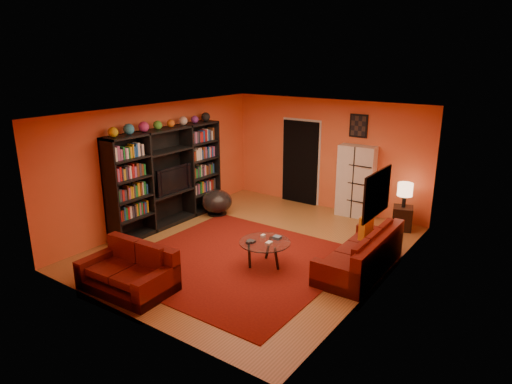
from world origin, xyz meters
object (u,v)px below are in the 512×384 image
Objects in this scene: loveseat at (131,271)px; bowl_chair at (217,202)px; sofa at (364,256)px; tv at (171,179)px; table_lamp at (405,190)px; entertainment_unit at (168,177)px; side_table at (402,218)px; coffee_table at (265,244)px; storage_cabinet at (356,181)px.

loveseat reaches higher than bowl_chair.
tv is at bearing -178.15° from sofa.
entertainment_unit is at bearing -148.98° from table_lamp.
tv is at bearing 46.82° from entertainment_unit.
sofa is at bearing -87.43° from table_lamp.
entertainment_unit is 5.09m from side_table.
bowl_chair is at bearing -157.87° from table_lamp.
coffee_table is at bearing -33.16° from bowl_chair.
side_table is at bearing 66.04° from coffee_table.
table_lamp is (0.00, 0.00, 0.62)m from side_table.
entertainment_unit reaches higher than bowl_chair.
table_lamp is at bearing 66.04° from coffee_table.
sofa is (4.41, 0.27, -0.76)m from entertainment_unit.
tv reaches higher than side_table.
coffee_table is (-1.50, -0.82, 0.12)m from sofa.
entertainment_unit is at bearing 136.82° from tv.
tv reaches higher than coffee_table.
entertainment_unit is at bearing -148.98° from side_table.
entertainment_unit is 3.34× the size of coffee_table.
storage_cabinet is at bearing -18.97° from loveseat.
loveseat is at bearing -137.11° from sofa.
loveseat is 3.01× the size of side_table.
side_table is at bearing -31.08° from loveseat.
loveseat is 2.89× the size of table_lamp.
coffee_table is 3.46m from table_lamp.
side_table is (2.69, 5.01, -0.04)m from loveseat.
coffee_table is at bearing -152.29° from sofa.
storage_cabinet reaches higher than tv.
tv is 0.48× the size of sofa.
side_table is (4.31, 2.59, -0.80)m from entertainment_unit.
tv is at bearing 168.12° from coffee_table.
side_table is (-0.10, 2.32, -0.04)m from sofa.
tv is 1.28m from bowl_chair.
tv is 2.98m from coffee_table.
table_lamp is (3.82, 1.55, 0.56)m from bowl_chair.
table_lamp is (4.31, 2.59, -0.18)m from entertainment_unit.
loveseat reaches higher than coffee_table.
storage_cabinet is at bearing 86.34° from coffee_table.
entertainment_unit reaches higher than side_table.
sofa is at bearing -87.11° from tv.
table_lamp is at bearing 0.00° from side_table.
table_lamp is (2.69, 5.01, 0.59)m from loveseat.
entertainment_unit is 5.75× the size of table_lamp.
loveseat reaches higher than side_table.
entertainment_unit reaches higher than storage_cabinet.
entertainment_unit reaches higher than tv.
loveseat is 5.46m from storage_cabinet.
loveseat is at bearing -147.64° from tv.
entertainment_unit is 3.01m from loveseat.
sofa is at bearing 28.76° from coffee_table.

